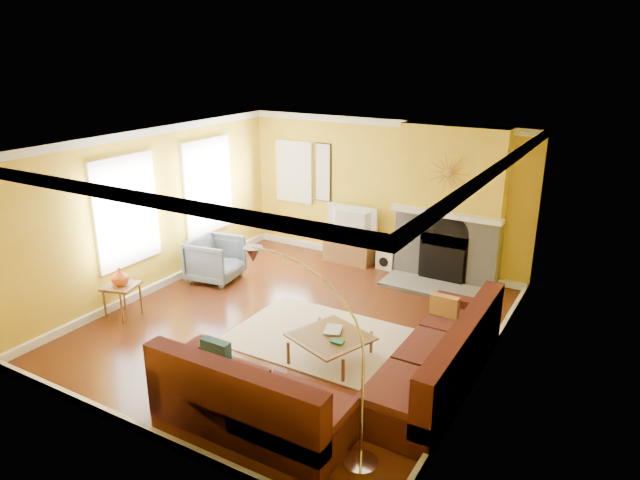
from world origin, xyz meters
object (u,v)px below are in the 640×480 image
Objects in this scene: sectional_sofa at (343,344)px; arc_lamp at (311,359)px; coffee_table at (330,347)px; media_console at (349,249)px; armchair at (215,259)px; side_table at (123,300)px.

arc_lamp reaches higher than sectional_sofa.
coffee_table is 3.60m from media_console.
armchair is (-3.06, 1.34, 0.21)m from coffee_table.
media_console is 1.10× the size of armchair.
sectional_sofa is 4.07× the size of coffee_table.
coffee_table is (-0.33, 0.27, -0.27)m from sectional_sofa.
arc_lamp is (3.75, -2.96, 0.65)m from armchair.
sectional_sofa is 3.99m from media_console.
armchair is at bearing 154.63° from sectional_sofa.
arc_lamp is (2.12, -4.92, 0.78)m from media_console.
arc_lamp is (4.04, -1.14, 0.78)m from side_table.
armchair reaches higher than side_table.
sectional_sofa reaches higher than coffee_table.
side_table is at bearing 162.42° from armchair.
arc_lamp is (0.69, -1.62, 0.86)m from coffee_table.
sectional_sofa reaches higher than side_table.
media_console is 5.41m from arc_lamp.
media_console is at bearing 116.37° from sectional_sofa.
armchair is at bearing 156.40° from coffee_table.
coffee_table is 3.35m from armchair.
sectional_sofa is 4.30× the size of armchair.
media_console is (-1.77, 3.57, -0.20)m from sectional_sofa.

